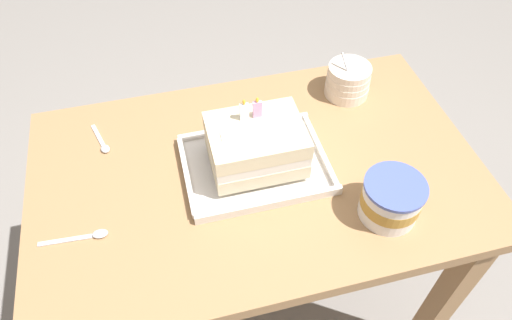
% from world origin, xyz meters
% --- Properties ---
extents(ground_plane, '(8.00, 8.00, 0.00)m').
position_xyz_m(ground_plane, '(0.00, 0.00, 0.00)').
color(ground_plane, gray).
extents(dining_table, '(1.08, 0.67, 0.78)m').
position_xyz_m(dining_table, '(0.00, 0.00, 0.65)').
color(dining_table, '#9E754C').
rests_on(dining_table, ground_plane).
extents(foil_tray, '(0.34, 0.26, 0.02)m').
position_xyz_m(foil_tray, '(-0.00, 0.01, 0.78)').
color(foil_tray, silver).
rests_on(foil_tray, dining_table).
extents(birthday_cake, '(0.22, 0.17, 0.16)m').
position_xyz_m(birthday_cake, '(-0.00, 0.01, 0.85)').
color(birthday_cake, beige).
rests_on(birthday_cake, foil_tray).
extents(bowl_stack, '(0.12, 0.12, 0.13)m').
position_xyz_m(bowl_stack, '(0.31, 0.21, 0.82)').
color(bowl_stack, silver).
rests_on(bowl_stack, dining_table).
extents(ice_cream_tub, '(0.13, 0.13, 0.10)m').
position_xyz_m(ice_cream_tub, '(0.25, -0.19, 0.83)').
color(ice_cream_tub, white).
rests_on(ice_cream_tub, dining_table).
extents(serving_spoon_near_tray, '(0.05, 0.11, 0.01)m').
position_xyz_m(serving_spoon_near_tray, '(-0.36, 0.17, 0.78)').
color(serving_spoon_near_tray, silver).
rests_on(serving_spoon_near_tray, dining_table).
extents(serving_spoon_by_bowls, '(0.15, 0.02, 0.01)m').
position_xyz_m(serving_spoon_by_bowls, '(-0.39, -0.09, 0.78)').
color(serving_spoon_by_bowls, silver).
rests_on(serving_spoon_by_bowls, dining_table).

